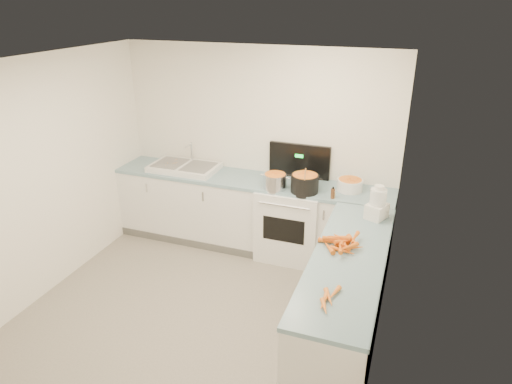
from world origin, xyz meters
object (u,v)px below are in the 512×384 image
(extract_bottle, at_px, (333,194))
(sink, at_px, (184,167))
(black_pot, at_px, (305,184))
(mixing_bowl, at_px, (350,185))
(spice_jar, at_px, (333,195))
(food_processor, at_px, (377,204))
(stove, at_px, (291,220))
(steel_pot, at_px, (275,182))

(extract_bottle, bearing_deg, sink, 173.16)
(black_pot, height_order, mixing_bowl, black_pot)
(spice_jar, height_order, food_processor, food_processor)
(stove, relative_size, mixing_bowl, 4.62)
(mixing_bowl, relative_size, food_processor, 0.83)
(sink, bearing_deg, black_pot, -5.74)
(stove, height_order, food_processor, stove)
(extract_bottle, bearing_deg, steel_pot, 175.67)
(stove, height_order, steel_pot, stove)
(stove, distance_m, spice_jar, 0.76)
(food_processor, bearing_deg, mixing_bowl, 120.67)
(steel_pot, bearing_deg, spice_jar, -3.26)
(steel_pot, xyz_separation_m, mixing_bowl, (0.83, 0.24, -0.01))
(mixing_bowl, distance_m, food_processor, 0.73)
(black_pot, height_order, spice_jar, black_pot)
(steel_pot, height_order, mixing_bowl, steel_pot)
(sink, distance_m, steel_pot, 1.30)
(mixing_bowl, bearing_deg, steel_pot, -164.10)
(black_pot, xyz_separation_m, spice_jar, (0.34, -0.06, -0.05))
(mixing_bowl, bearing_deg, extract_bottle, -115.93)
(sink, bearing_deg, stove, -0.62)
(sink, xyz_separation_m, spice_jar, (1.98, -0.22, 0.00))
(steel_pot, relative_size, black_pot, 0.86)
(steel_pot, distance_m, black_pot, 0.35)
(black_pot, distance_m, extract_bottle, 0.35)
(steel_pot, height_order, food_processor, food_processor)
(sink, bearing_deg, spice_jar, -6.47)
(extract_bottle, relative_size, spice_jar, 1.41)
(sink, distance_m, extract_bottle, 1.99)
(steel_pot, height_order, spice_jar, steel_pot)
(sink, height_order, mixing_bowl, sink)
(extract_bottle, height_order, food_processor, food_processor)
(food_processor, bearing_deg, steel_pot, 162.13)
(stove, distance_m, food_processor, 1.33)
(food_processor, bearing_deg, extract_bottle, 146.74)
(mixing_bowl, distance_m, spice_jar, 0.31)
(stove, relative_size, steel_pot, 5.00)
(stove, xyz_separation_m, sink, (-1.45, 0.02, 0.50))
(steel_pot, bearing_deg, extract_bottle, -4.33)
(sink, height_order, steel_pot, sink)
(black_pot, bearing_deg, spice_jar, -9.92)
(sink, bearing_deg, mixing_bowl, 1.39)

